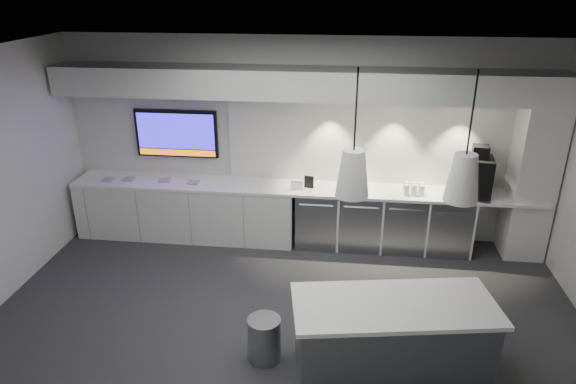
# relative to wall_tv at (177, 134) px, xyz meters

# --- Properties ---
(floor) EXTENTS (7.00, 7.00, 0.00)m
(floor) POSITION_rel_wall_tv_xyz_m (1.90, -2.45, -1.56)
(floor) COLOR #2F2F31
(floor) RESTS_ON ground
(ceiling) EXTENTS (7.00, 7.00, 0.00)m
(ceiling) POSITION_rel_wall_tv_xyz_m (1.90, -2.45, 1.44)
(ceiling) COLOR black
(ceiling) RESTS_ON wall_back
(wall_back) EXTENTS (7.00, 0.00, 7.00)m
(wall_back) POSITION_rel_wall_tv_xyz_m (1.90, 0.05, -0.06)
(wall_back) COLOR silver
(wall_back) RESTS_ON floor
(back_counter) EXTENTS (6.80, 0.65, 0.04)m
(back_counter) POSITION_rel_wall_tv_xyz_m (1.90, -0.27, -0.68)
(back_counter) COLOR white
(back_counter) RESTS_ON left_base_cabinets
(left_base_cabinets) EXTENTS (3.30, 0.63, 0.86)m
(left_base_cabinets) POSITION_rel_wall_tv_xyz_m (0.15, -0.27, -1.13)
(left_base_cabinets) COLOR silver
(left_base_cabinets) RESTS_ON floor
(fridge_unit_a) EXTENTS (0.60, 0.61, 0.85)m
(fridge_unit_a) POSITION_rel_wall_tv_xyz_m (2.15, -0.27, -1.13)
(fridge_unit_a) COLOR gray
(fridge_unit_a) RESTS_ON floor
(fridge_unit_b) EXTENTS (0.60, 0.61, 0.85)m
(fridge_unit_b) POSITION_rel_wall_tv_xyz_m (2.78, -0.27, -1.13)
(fridge_unit_b) COLOR gray
(fridge_unit_b) RESTS_ON floor
(fridge_unit_c) EXTENTS (0.60, 0.61, 0.85)m
(fridge_unit_c) POSITION_rel_wall_tv_xyz_m (3.41, -0.27, -1.13)
(fridge_unit_c) COLOR gray
(fridge_unit_c) RESTS_ON floor
(fridge_unit_d) EXTENTS (0.60, 0.61, 0.85)m
(fridge_unit_d) POSITION_rel_wall_tv_xyz_m (4.04, -0.27, -1.13)
(fridge_unit_d) COLOR gray
(fridge_unit_d) RESTS_ON floor
(backsplash) EXTENTS (4.60, 0.03, 1.30)m
(backsplash) POSITION_rel_wall_tv_xyz_m (3.10, 0.03, -0.01)
(backsplash) COLOR silver
(backsplash) RESTS_ON wall_back
(soffit) EXTENTS (6.90, 0.60, 0.40)m
(soffit) POSITION_rel_wall_tv_xyz_m (1.90, -0.25, 0.84)
(soffit) COLOR silver
(soffit) RESTS_ON wall_back
(column) EXTENTS (0.55, 0.55, 2.60)m
(column) POSITION_rel_wall_tv_xyz_m (5.10, -0.25, -0.26)
(column) COLOR silver
(column) RESTS_ON floor
(wall_tv) EXTENTS (1.25, 0.07, 0.72)m
(wall_tv) POSITION_rel_wall_tv_xyz_m (0.00, 0.00, 0.00)
(wall_tv) COLOR black
(wall_tv) RESTS_ON wall_back
(island) EXTENTS (2.08, 1.16, 0.83)m
(island) POSITION_rel_wall_tv_xyz_m (3.06, -2.96, -1.14)
(island) COLOR gray
(island) RESTS_ON floor
(bin) EXTENTS (0.46, 0.46, 0.49)m
(bin) POSITION_rel_wall_tv_xyz_m (1.77, -2.90, -1.31)
(bin) COLOR gray
(bin) RESTS_ON floor
(coffee_machine) EXTENTS (0.44, 0.60, 0.71)m
(coffee_machine) POSITION_rel_wall_tv_xyz_m (4.36, -0.25, -0.37)
(coffee_machine) COLOR black
(coffee_machine) RESTS_ON back_counter
(sign_black) EXTENTS (0.14, 0.06, 0.18)m
(sign_black) POSITION_rel_wall_tv_xyz_m (2.02, -0.29, -0.57)
(sign_black) COLOR black
(sign_black) RESTS_ON back_counter
(sign_white) EXTENTS (0.18, 0.03, 0.14)m
(sign_white) POSITION_rel_wall_tv_xyz_m (1.86, -0.39, -0.59)
(sign_white) COLOR white
(sign_white) RESTS_ON back_counter
(cup_cluster) EXTENTS (0.29, 0.18, 0.16)m
(cup_cluster) POSITION_rel_wall_tv_xyz_m (3.50, -0.36, -0.58)
(cup_cluster) COLOR white
(cup_cluster) RESTS_ON back_counter
(tray_a) EXTENTS (0.16, 0.16, 0.02)m
(tray_a) POSITION_rel_wall_tv_xyz_m (-1.00, -0.37, -0.65)
(tray_a) COLOR #9C9C9C
(tray_a) RESTS_ON back_counter
(tray_b) EXTENTS (0.17, 0.17, 0.02)m
(tray_b) POSITION_rel_wall_tv_xyz_m (-0.69, -0.30, -0.65)
(tray_b) COLOR #9C9C9C
(tray_b) RESTS_ON back_counter
(tray_c) EXTENTS (0.19, 0.19, 0.02)m
(tray_c) POSITION_rel_wall_tv_xyz_m (-0.15, -0.28, -0.65)
(tray_c) COLOR #9C9C9C
(tray_c) RESTS_ON back_counter
(tray_d) EXTENTS (0.17, 0.17, 0.02)m
(tray_d) POSITION_rel_wall_tv_xyz_m (0.31, -0.32, -0.65)
(tray_d) COLOR #9C9C9C
(tray_d) RESTS_ON back_counter
(pendant_left) EXTENTS (0.30, 0.30, 1.12)m
(pendant_left) POSITION_rel_wall_tv_xyz_m (2.60, -2.96, 0.59)
(pendant_left) COLOR silver
(pendant_left) RESTS_ON ceiling
(pendant_right) EXTENTS (0.30, 0.30, 1.12)m
(pendant_right) POSITION_rel_wall_tv_xyz_m (3.53, -2.96, 0.59)
(pendant_right) COLOR silver
(pendant_right) RESTS_ON ceiling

